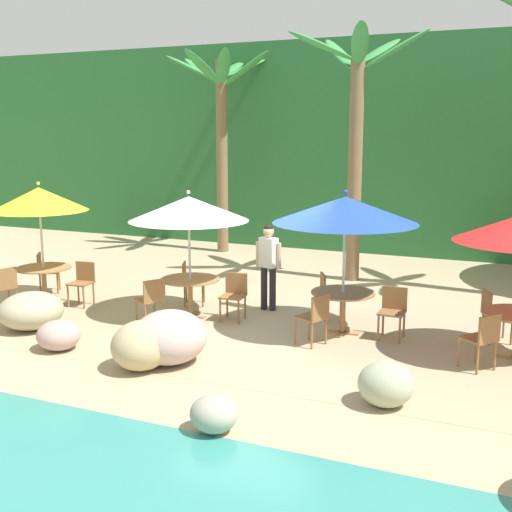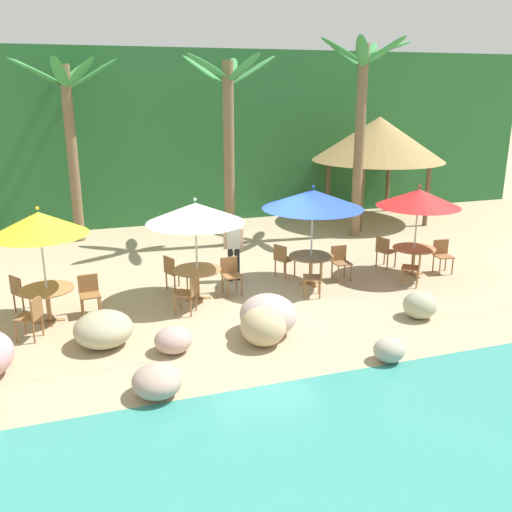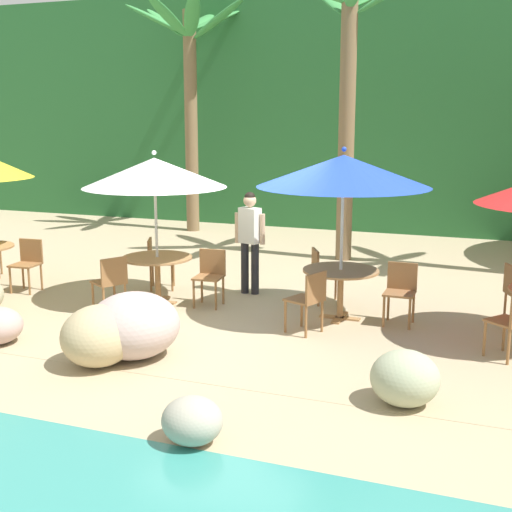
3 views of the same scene
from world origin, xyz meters
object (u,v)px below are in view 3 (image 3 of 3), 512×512
(chair_yellow_seaward, at_px, (28,261))
(chair_white_inland, at_px, (157,260))
(chair_white_left, at_px, (111,280))
(dining_table_white, at_px, (157,265))
(waiter_in_white, at_px, (250,235))
(umbrella_blue, at_px, (343,171))
(dining_table_blue, at_px, (341,278))
(chair_white_seaward, at_px, (210,273))
(chair_blue_inland, at_px, (322,272))
(palm_tree_second, at_px, (349,73))
(chair_blue_seaward, at_px, (401,289))
(palm_tree_nearest, at_px, (190,75))
(umbrella_white, at_px, (155,173))
(chair_blue_left, at_px, (309,297))

(chair_yellow_seaward, bearing_deg, chair_white_inland, 23.42)
(chair_yellow_seaward, xyz_separation_m, chair_white_left, (2.04, -0.67, 0.00))
(dining_table_white, bearing_deg, waiter_in_white, 41.13)
(umbrella_blue, bearing_deg, dining_table_blue, 0.00)
(chair_white_seaward, xyz_separation_m, chair_blue_inland, (1.60, 0.71, 0.00))
(chair_yellow_seaward, relative_size, palm_tree_second, 0.15)
(chair_blue_seaward, relative_size, waiter_in_white, 0.51)
(chair_yellow_seaward, relative_size, palm_tree_nearest, 0.16)
(chair_white_left, height_order, palm_tree_nearest, palm_tree_nearest)
(chair_white_left, bearing_deg, chair_blue_inland, 30.48)
(chair_white_left, distance_m, dining_table_blue, 3.40)
(chair_white_left, bearing_deg, chair_yellow_seaward, 161.96)
(chair_white_left, height_order, palm_tree_second, palm_tree_second)
(chair_yellow_seaward, bearing_deg, chair_blue_inland, 11.44)
(umbrella_white, relative_size, palm_tree_second, 0.42)
(umbrella_blue, relative_size, waiter_in_white, 1.47)
(chair_blue_seaward, xyz_separation_m, chair_blue_inland, (-1.32, 0.63, 0.00))
(chair_white_seaward, xyz_separation_m, dining_table_blue, (2.07, -0.01, 0.10))
(dining_table_blue, distance_m, palm_tree_nearest, 8.79)
(chair_blue_inland, bearing_deg, chair_white_inland, -177.52)
(chair_blue_left, bearing_deg, dining_table_white, 165.95)
(chair_blue_seaward, bearing_deg, chair_white_seaward, -178.46)
(dining_table_white, height_order, dining_table_blue, same)
(chair_blue_inland, distance_m, chair_blue_left, 1.56)
(chair_white_seaward, relative_size, umbrella_blue, 0.35)
(dining_table_white, relative_size, chair_blue_seaward, 1.26)
(dining_table_white, relative_size, chair_white_inland, 1.26)
(chair_blue_inland, height_order, chair_blue_left, same)
(umbrella_blue, height_order, chair_blue_inland, umbrella_blue)
(chair_white_seaward, distance_m, palm_tree_nearest, 7.74)
(umbrella_blue, height_order, waiter_in_white, umbrella_blue)
(chair_white_inland, xyz_separation_m, umbrella_blue, (3.33, -0.59, 1.64))
(chair_white_left, relative_size, chair_blue_seaward, 1.00)
(palm_tree_second, xyz_separation_m, waiter_in_white, (-0.82, -3.23, -2.72))
(palm_tree_second, bearing_deg, chair_white_seaward, -105.68)
(chair_blue_seaward, bearing_deg, palm_tree_nearest, 135.60)
(umbrella_blue, distance_m, chair_blue_inland, 1.85)
(chair_white_seaward, distance_m, dining_table_blue, 2.07)
(chair_blue_inland, bearing_deg, umbrella_white, -160.44)
(chair_white_left, relative_size, palm_tree_nearest, 0.16)
(umbrella_white, bearing_deg, waiter_in_white, 41.13)
(umbrella_white, distance_m, chair_white_left, 1.76)
(umbrella_white, bearing_deg, palm_tree_nearest, 111.19)
(chair_blue_inland, bearing_deg, chair_blue_left, -81.05)
(dining_table_blue, bearing_deg, waiter_in_white, 153.56)
(chair_white_left, bearing_deg, dining_table_white, 65.48)
(umbrella_blue, height_order, chair_blue_left, umbrella_blue)
(chair_white_left, relative_size, palm_tree_second, 0.15)
(umbrella_white, height_order, dining_table_white, umbrella_white)
(umbrella_blue, bearing_deg, dining_table_white, -176.99)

